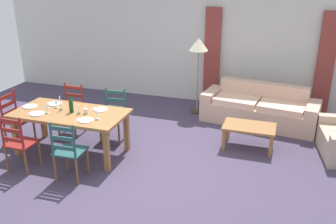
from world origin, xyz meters
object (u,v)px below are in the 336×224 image
Objects in this scene: coffee_table at (249,129)px; standing_lamp at (199,49)px; dining_chair_far_left at (72,110)px; wine_glass_far_left at (57,101)px; wine_glass_near_right at (97,113)px; wine_bottle at (71,106)px; wine_glass_near_left at (47,107)px; coffee_cup_primary at (86,111)px; dining_chair_head_west at (16,118)px; dining_chair_near_left at (19,143)px; couch at (259,109)px; dining_table at (70,117)px; dining_chair_near_right at (68,151)px; dining_chair_far_right at (114,115)px.

standing_lamp is at bearing 132.56° from coffee_table.
dining_chair_far_left is 0.72m from wine_glass_far_left.
wine_glass_far_left is (-0.92, 0.25, 0.00)m from wine_glass_near_right.
wine_glass_near_left is (-0.36, -0.15, -0.01)m from wine_bottle.
coffee_table is at bearing 23.54° from coffee_cup_primary.
dining_chair_far_left is at bearing 43.56° from dining_chair_head_west.
wine_bottle is at bearing -56.82° from dining_chair_far_left.
wine_bottle is 0.39m from wine_glass_near_left.
dining_chair_near_left is 3.82m from coffee_table.
dining_chair_near_left is 10.67× the size of coffee_cup_primary.
standing_lamp reaches higher than wine_glass_near_left.
wine_bottle is at bearing -141.09° from couch.
wine_bottle is 0.58m from wine_glass_near_right.
wine_glass_near_left is 0.07× the size of couch.
wine_glass_far_left is at bearing 159.16° from dining_table.
dining_table is 0.91m from dining_chair_near_left.
wine_glass_near_right is at bearing -39.54° from dining_chair_far_left.
dining_chair_head_west is 5.96× the size of wine_glass_far_left.
dining_chair_near_right is 1.07× the size of coffee_table.
standing_lamp reaches higher than dining_table.
coffee_table is (2.26, 1.26, -0.51)m from wine_glass_near_right.
dining_chair_near_left is at bearing -133.17° from coffee_cup_primary.
coffee_table is at bearing 9.71° from dining_chair_far_right.
standing_lamp reaches higher than dining_chair_far_left.
dining_chair_far_left is 2.86m from standing_lamp.
dining_chair_far_right is 1.05m from wine_glass_far_left.
wine_bottle is 3.51× the size of coffee_cup_primary.
dining_chair_head_west reaches higher than wine_glass_near_left.
couch is at bearing 37.33° from wine_glass_near_left.
dining_chair_head_west is (-0.72, 0.80, 0.00)m from dining_chair_near_left.
dining_chair_near_left is 1.00× the size of dining_chair_far_right.
dining_chair_near_right is 10.67× the size of coffee_cup_primary.
wine_glass_far_left is (0.01, 0.26, 0.00)m from wine_glass_near_left.
standing_lamp is (0.98, 2.66, 0.55)m from wine_glass_near_right.
dining_chair_head_west is at bearing 179.65° from coffee_cup_primary.
wine_glass_near_left is 3.33m from standing_lamp.
coffee_cup_primary is (0.62, -0.10, -0.07)m from wine_glass_far_left.
dining_chair_far_left reaches higher than wine_glass_near_left.
dining_chair_near_right is 0.40× the size of couch.
wine_glass_near_left is 4.14m from couch.
coffee_table is (2.56, 1.11, -0.44)m from coffee_cup_primary.
couch is (2.49, 1.63, -0.19)m from dining_chair_far_right.
dining_chair_head_west is (-1.61, -0.69, 0.00)m from dining_chair_far_right.
coffee_cup_primary is 0.10× the size of coffee_table.
dining_chair_far_left reaches higher than coffee_cup_primary.
couch is (2.63, 2.33, -0.50)m from coffee_cup_primary.
dining_chair_near_left and dining_chair_far_left have the same top height.
dining_chair_near_left is at bearing -121.37° from standing_lamp.
coffee_table is at bearing 17.61° from wine_glass_far_left.
wine_bottle is (-0.40, 0.78, 0.39)m from dining_chair_near_right.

